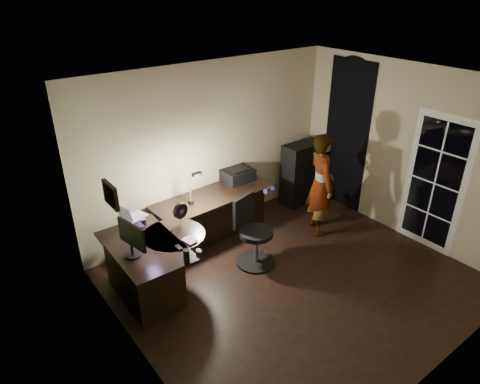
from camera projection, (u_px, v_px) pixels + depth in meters
floor at (294, 281)px, 5.94m from camera, size 4.50×4.00×0.01m
ceiling at (309, 85)px, 4.71m from camera, size 4.50×4.00×0.01m
wall_back at (211, 148)px, 6.74m from camera, size 4.50×0.01×2.70m
wall_front at (456, 274)px, 3.91m from camera, size 4.50×0.01×2.70m
wall_left at (133, 259)px, 4.10m from camera, size 0.01×4.00×2.70m
wall_right at (406, 153)px, 6.55m from camera, size 0.01×4.00×2.70m
green_wall_overlay at (134, 259)px, 4.11m from camera, size 0.00×4.00×2.70m
arched_doorway at (346, 136)px, 7.38m from camera, size 0.01×0.90×2.60m
french_door at (435, 183)px, 6.28m from camera, size 0.02×0.92×2.10m
framed_picture at (111, 195)px, 4.21m from camera, size 0.04×0.30×0.25m
desk_left at (148, 270)px, 5.52m from camera, size 0.84×1.35×0.77m
desk_right at (215, 216)px, 6.78m from camera, size 2.03×0.79×0.75m
cabinet at (302, 173)px, 7.77m from camera, size 0.76×0.38×1.14m
laptop_stand at (136, 221)px, 5.75m from camera, size 0.31×0.29×0.11m
laptop at (135, 210)px, 5.68m from camera, size 0.37×0.35×0.21m
monitor at (131, 244)px, 5.06m from camera, size 0.19×0.49×0.32m
mouse at (199, 251)px, 5.18m from camera, size 0.08×0.11×0.04m
phone at (179, 247)px, 5.27m from camera, size 0.06×0.11×0.01m
pen at (159, 253)px, 5.16m from camera, size 0.10×0.10×0.01m
speaker at (186, 257)px, 4.93m from camera, size 0.09×0.09×0.19m
notepad at (190, 240)px, 5.41m from camera, size 0.16×0.20×0.01m
desk_fan at (180, 214)px, 5.74m from camera, size 0.24×0.16×0.34m
headphones at (270, 189)px, 6.68m from camera, size 0.21×0.12×0.09m
printer at (238, 174)px, 7.03m from camera, size 0.49×0.38×0.22m
desk_lamp at (190, 185)px, 6.20m from camera, size 0.25×0.32×0.62m
office_chair at (256, 233)px, 6.07m from camera, size 0.70×0.70×1.03m
person at (321, 184)px, 6.74m from camera, size 0.61×0.71×1.68m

